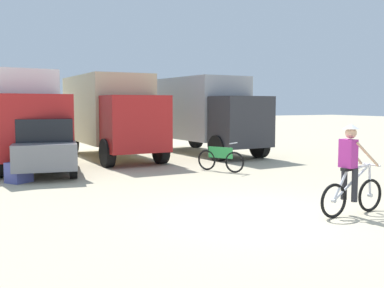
% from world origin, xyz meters
% --- Properties ---
extents(ground_plane, '(120.00, 120.00, 0.00)m').
position_xyz_m(ground_plane, '(0.00, 0.00, 0.00)').
color(ground_plane, beige).
extents(box_truck_avon_van, '(3.23, 7.00, 3.35)m').
position_xyz_m(box_truck_avon_van, '(-3.68, 10.16, 1.87)').
color(box_truck_avon_van, white).
rests_on(box_truck_avon_van, ground).
extents(box_truck_tan_camper, '(2.54, 6.81, 3.35)m').
position_xyz_m(box_truck_tan_camper, '(0.23, 10.74, 1.87)').
color(box_truck_tan_camper, '#CCB78E').
rests_on(box_truck_tan_camper, ground).
extents(box_truck_grey_hauler, '(2.84, 6.90, 3.35)m').
position_xyz_m(box_truck_grey_hauler, '(4.39, 10.49, 1.87)').
color(box_truck_grey_hauler, '#9E9EA3').
rests_on(box_truck_grey_hauler, ground).
extents(sedan_parked, '(2.47, 4.44, 1.76)m').
position_xyz_m(sedan_parked, '(-2.84, 7.52, 0.88)').
color(sedan_parked, slate).
rests_on(sedan_parked, ground).
extents(cyclist_orange_shirt, '(1.73, 0.52, 1.82)m').
position_xyz_m(cyclist_orange_shirt, '(1.66, -0.80, 0.85)').
color(cyclist_orange_shirt, black).
rests_on(cyclist_orange_shirt, ground).
extents(bicycle_spare, '(0.91, 1.54, 0.97)m').
position_xyz_m(bicycle_spare, '(2.30, 5.36, 0.40)').
color(bicycle_spare, black).
rests_on(bicycle_spare, ground).
extents(supply_crate, '(0.78, 0.76, 0.58)m').
position_xyz_m(supply_crate, '(-3.81, 6.14, 0.29)').
color(supply_crate, '#4C5199').
rests_on(supply_crate, ground).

